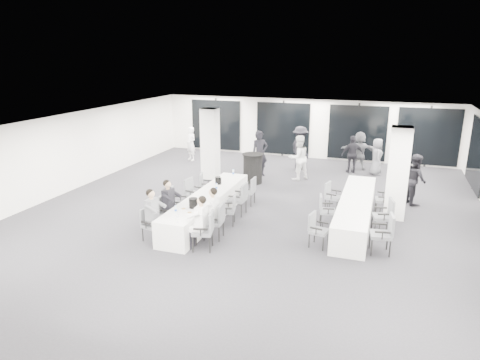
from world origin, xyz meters
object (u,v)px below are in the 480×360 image
object	(u,v)px
chair_main_left_near	(150,222)
standing_guest_a	(260,151)
banquet_table_side	(355,210)
chair_main_right_second	(217,219)
standing_guest_b	(298,155)
standing_guest_g	(191,142)
chair_side_right_mid	(385,214)
chair_main_right_mid	(230,208)
chair_main_right_near	(206,228)
chair_main_left_mid	(176,202)
ice_bucket_far	(218,181)
chair_side_left_near	(316,228)
chair_main_left_far	(205,184)
banquet_table_main	(208,206)
chair_main_left_second	(166,210)
chair_side_left_far	(331,194)
cocktail_table	(253,168)
standing_guest_f	(360,148)
standing_guest_c	(300,145)
standing_guest_d	(353,152)
chair_main_right_fourth	(240,197)
chair_side_left_mid	(325,208)
chair_main_left_fourth	(192,191)
standing_guest_e	(377,154)
ice_bucket_near	(193,203)
chair_main_right_far	(250,189)
chair_side_right_far	(386,197)
standing_guest_h	(415,176)
chair_side_right_near	(385,231)

from	to	relation	value
chair_main_left_near	standing_guest_a	size ratio (longest dim) A/B	0.42
banquet_table_side	chair_main_right_second	xyz separation A→B (m)	(-3.44, -2.41, 0.19)
standing_guest_b	standing_guest_g	distance (m)	5.63
chair_main_right_second	chair_side_right_mid	size ratio (longest dim) A/B	1.00
chair_main_right_mid	chair_main_right_near	bearing A→B (deg)	167.01
chair_main_left_mid	ice_bucket_far	size ratio (longest dim) A/B	4.26
banquet_table_side	chair_side_left_near	world-z (taller)	chair_side_left_near
chair_main_left_far	standing_guest_a	distance (m)	3.55
banquet_table_main	chair_main_right_mid	size ratio (longest dim) A/B	5.66
chair_main_left_second	chair_main_right_mid	xyz separation A→B (m)	(1.66, 0.82, -0.03)
chair_main_right_mid	chair_side_left_far	size ratio (longest dim) A/B	0.98
cocktail_table	ice_bucket_far	xyz separation A→B (m)	(-0.27, -2.88, 0.28)
standing_guest_a	standing_guest_f	size ratio (longest dim) A/B	1.12
standing_guest_c	standing_guest_g	distance (m)	5.16
chair_main_left_second	chair_side_left_near	world-z (taller)	chair_main_left_second
chair_main_left_second	standing_guest_g	size ratio (longest dim) A/B	0.53
standing_guest_b	standing_guest_d	world-z (taller)	standing_guest_b
chair_main_right_second	chair_main_right_fourth	size ratio (longest dim) A/B	0.98
banquet_table_main	chair_side_left_mid	size ratio (longest dim) A/B	5.53
chair_main_left_fourth	chair_side_right_mid	xyz separation A→B (m)	(5.94, -0.14, 0.02)
banquet_table_main	chair_side_left_far	world-z (taller)	chair_side_left_far
chair_main_left_mid	chair_main_right_near	world-z (taller)	chair_main_right_near
chair_main_left_near	standing_guest_e	xyz separation A→B (m)	(5.47, 8.81, 0.35)
chair_main_right_second	ice_bucket_near	bearing A→B (deg)	74.35
chair_main_left_near	chair_main_left_far	size ratio (longest dim) A/B	0.99
banquet_table_side	chair_main_right_far	bearing A→B (deg)	172.05
chair_side_right_mid	standing_guest_c	size ratio (longest dim) A/B	0.47
chair_main_left_far	standing_guest_d	bearing A→B (deg)	123.96
chair_main_right_far	chair_side_right_mid	xyz separation A→B (m)	(4.28, -1.01, 0.04)
chair_main_left_second	chair_main_right_second	size ratio (longest dim) A/B	0.95
banquet_table_main	standing_guest_c	xyz separation A→B (m)	(1.47, 6.67, 0.68)
chair_main_left_fourth	ice_bucket_far	xyz separation A→B (m)	(0.74, 0.41, 0.32)
chair_side_left_near	standing_guest_b	distance (m)	6.24
chair_main_left_mid	chair_main_left_far	size ratio (longest dim) A/B	1.14
chair_main_left_near	chair_main_right_far	distance (m)	3.91
standing_guest_g	chair_main_left_far	bearing A→B (deg)	-29.63
chair_main_right_second	standing_guest_d	size ratio (longest dim) A/B	0.55
chair_side_right_far	ice_bucket_near	world-z (taller)	ice_bucket_near
standing_guest_a	banquet_table_main	bearing A→B (deg)	-127.69
chair_main_left_second	standing_guest_f	size ratio (longest dim) A/B	0.50
standing_guest_c	ice_bucket_near	size ratio (longest dim) A/B	7.76
chair_side_left_far	chair_main_left_fourth	bearing A→B (deg)	-61.27
chair_side_left_mid	chair_side_right_mid	distance (m)	1.66
banquet_table_side	chair_main_right_mid	xyz separation A→B (m)	(-3.45, -1.36, 0.13)
chair_main_right_far	standing_guest_e	xyz separation A→B (m)	(3.81, 5.27, 0.33)
cocktail_table	chair_main_right_near	bearing A→B (deg)	-83.75
chair_main_right_near	chair_main_right_second	world-z (taller)	chair_main_right_near
chair_main_right_near	standing_guest_d	size ratio (longest dim) A/B	0.57
chair_main_right_mid	standing_guest_h	distance (m)	6.38
chair_main_left_second	chair_side_right_near	world-z (taller)	chair_side_right_near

